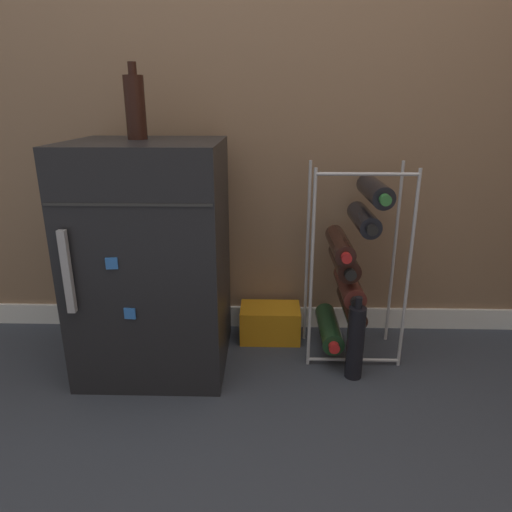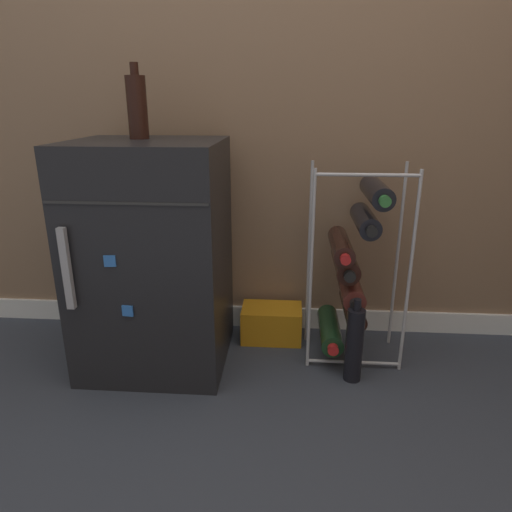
# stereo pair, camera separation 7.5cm
# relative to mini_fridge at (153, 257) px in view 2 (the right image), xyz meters

# --- Properties ---
(ground_plane) EXTENTS (14.00, 14.00, 0.00)m
(ground_plane) POSITION_rel_mini_fridge_xyz_m (0.52, -0.30, -0.41)
(ground_plane) COLOR #333842
(wall_back) EXTENTS (6.96, 0.07, 2.50)m
(wall_back) POSITION_rel_mini_fridge_xyz_m (0.52, 0.32, 0.83)
(wall_back) COLOR #84664C
(wall_back) RESTS_ON ground_plane
(mini_fridge) EXTENTS (0.50, 0.48, 0.81)m
(mini_fridge) POSITION_rel_mini_fridge_xyz_m (0.00, 0.00, 0.00)
(mini_fridge) COLOR black
(mini_fridge) RESTS_ON ground_plane
(wine_rack) EXTENTS (0.35, 0.31, 0.73)m
(wine_rack) POSITION_rel_mini_fridge_xyz_m (0.71, 0.08, -0.04)
(wine_rack) COLOR #B2B2B7
(wine_rack) RESTS_ON ground_plane
(soda_box) EXTENTS (0.24, 0.16, 0.14)m
(soda_box) POSITION_rel_mini_fridge_xyz_m (0.42, 0.18, -0.34)
(soda_box) COLOR orange
(soda_box) RESTS_ON ground_plane
(fridge_top_bottle) EXTENTS (0.07, 0.07, 0.24)m
(fridge_top_bottle) POSITION_rel_mini_fridge_xyz_m (-0.03, 0.06, 0.51)
(fridge_top_bottle) COLOR black
(fridge_top_bottle) RESTS_ON mini_fridge
(loose_bottle_floor) EXTENTS (0.06, 0.06, 0.31)m
(loose_bottle_floor) POSITION_rel_mini_fridge_xyz_m (0.72, -0.09, -0.27)
(loose_bottle_floor) COLOR black
(loose_bottle_floor) RESTS_ON ground_plane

